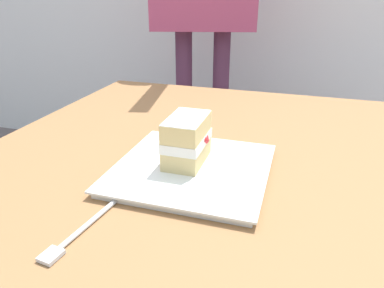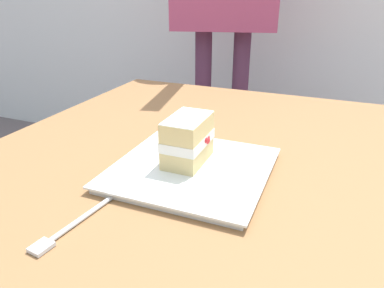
% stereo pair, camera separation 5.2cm
% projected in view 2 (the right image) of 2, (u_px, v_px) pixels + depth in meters
% --- Properties ---
extents(patio_table, '(1.19, 1.05, 0.69)m').
position_uv_depth(patio_table, '(215.00, 208.00, 0.74)').
color(patio_table, olive).
rests_on(patio_table, ground).
extents(dessert_plate, '(0.29, 0.29, 0.02)m').
position_uv_depth(dessert_plate, '(192.00, 169.00, 0.69)').
color(dessert_plate, white).
rests_on(dessert_plate, patio_table).
extents(cake_slice, '(0.11, 0.08, 0.09)m').
position_uv_depth(cake_slice, '(188.00, 140.00, 0.69)').
color(cake_slice, '#E0C17A').
rests_on(cake_slice, dessert_plate).
extents(dessert_fork, '(0.17, 0.04, 0.01)m').
position_uv_depth(dessert_fork, '(73.00, 225.00, 0.54)').
color(dessert_fork, silver).
rests_on(dessert_fork, patio_table).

